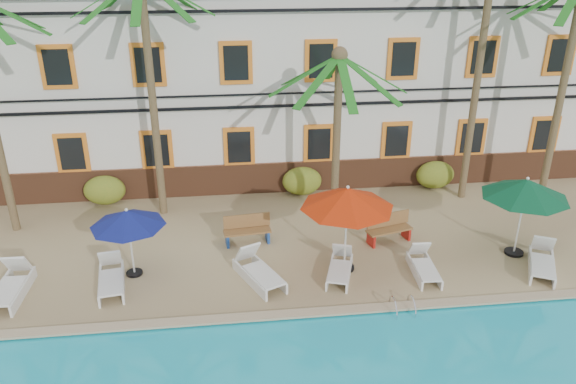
{
  "coord_description": "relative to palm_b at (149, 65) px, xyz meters",
  "views": [
    {
      "loc": [
        -2.01,
        -12.79,
        9.15
      ],
      "look_at": [
        -0.14,
        3.0,
        2.0
      ],
      "focal_mm": 35.0,
      "sensor_mm": 36.0,
      "label": 1
    }
  ],
  "objects": [
    {
      "name": "ground",
      "position": [
        4.31,
        -5.6,
        -5.52
      ],
      "size": [
        100.0,
        100.0,
        0.0
      ],
      "primitive_type": "plane",
      "color": "#384C23",
      "rests_on": "ground"
    },
    {
      "name": "pool_deck",
      "position": [
        4.31,
        -0.6,
        -5.39
      ],
      "size": [
        30.0,
        12.0,
        0.25
      ],
      "primitive_type": "cube",
      "color": "tan",
      "rests_on": "ground"
    },
    {
      "name": "pool_coping",
      "position": [
        4.31,
        -6.5,
        -5.24
      ],
      "size": [
        30.0,
        0.35,
        0.06
      ],
      "primitive_type": "cube",
      "color": "tan",
      "rests_on": "pool_deck"
    },
    {
      "name": "hotel_building",
      "position": [
        4.31,
        4.38,
        -0.14
      ],
      "size": [
        25.4,
        6.44,
        10.22
      ],
      "color": "silver",
      "rests_on": "pool_deck"
    },
    {
      "name": "palm_b",
      "position": [
        0.0,
        0.0,
        0.0
      ],
      "size": [
        4.37,
        4.37,
        8.23
      ],
      "color": "brown",
      "rests_on": "pool_deck"
    },
    {
      "name": "palm_c",
      "position": [
        5.88,
        -1.5,
        -1.32
      ],
      "size": [
        4.37,
        4.37,
        5.98
      ],
      "color": "brown",
      "rests_on": "pool_deck"
    },
    {
      "name": "palm_d",
      "position": [
        11.12,
        0.07,
        0.46
      ],
      "size": [
        4.37,
        4.37,
        9.04
      ],
      "color": "brown",
      "rests_on": "pool_deck"
    },
    {
      "name": "palm_e",
      "position": [
        13.62,
        -1.06,
        -0.07
      ],
      "size": [
        4.37,
        4.37,
        8.1
      ],
      "color": "brown",
      "rests_on": "pool_deck"
    },
    {
      "name": "shrub_left",
      "position": [
        -2.17,
        1.0,
        -4.72
      ],
      "size": [
        1.5,
        0.9,
        1.1
      ],
      "primitive_type": "ellipsoid",
      "color": "#22621C",
      "rests_on": "pool_deck"
    },
    {
      "name": "shrub_mid",
      "position": [
        5.13,
        1.0,
        -4.72
      ],
      "size": [
        1.5,
        0.9,
        1.1
      ],
      "primitive_type": "ellipsoid",
      "color": "#22621C",
      "rests_on": "pool_deck"
    },
    {
      "name": "shrub_right",
      "position": [
        10.37,
        1.0,
        -4.72
      ],
      "size": [
        1.5,
        0.9,
        1.1
      ],
      "primitive_type": "ellipsoid",
      "color": "#22621C",
      "rests_on": "pool_deck"
    },
    {
      "name": "umbrella_blue",
      "position": [
        -0.51,
        -4.01,
        -3.45
      ],
      "size": [
        2.13,
        2.13,
        2.13
      ],
      "color": "black",
      "rests_on": "pool_deck"
    },
    {
      "name": "umbrella_red",
      "position": [
        5.62,
        -4.45,
        -2.97
      ],
      "size": [
        2.7,
        2.7,
        2.69
      ],
      "color": "black",
      "rests_on": "pool_deck"
    },
    {
      "name": "umbrella_green",
      "position": [
        11.05,
        -4.2,
        -3.06
      ],
      "size": [
        2.58,
        2.58,
        2.58
      ],
      "color": "black",
      "rests_on": "pool_deck"
    },
    {
      "name": "lounger_a",
      "position": [
        -3.7,
        -4.72,
        -4.96
      ],
      "size": [
        0.77,
        2.03,
        0.95
      ],
      "color": "white",
      "rests_on": "pool_deck"
    },
    {
      "name": "lounger_b",
      "position": [
        -1.05,
        -4.6,
        -4.98
      ],
      "size": [
        0.96,
        1.98,
        0.9
      ],
      "color": "white",
      "rests_on": "pool_deck"
    },
    {
      "name": "lounger_c",
      "position": [
        3.06,
        -4.76,
        -4.96
      ],
      "size": [
        1.49,
        2.12,
        0.95
      ],
      "color": "white",
      "rests_on": "pool_deck"
    },
    {
      "name": "lounger_d",
      "position": [
        5.42,
        -4.79,
        -5.0
      ],
      "size": [
        1.11,
        1.84,
        0.82
      ],
      "color": "white",
      "rests_on": "pool_deck"
    },
    {
      "name": "lounger_e",
      "position": [
        7.86,
        -4.99,
        -5.0
      ],
      "size": [
        0.72,
        1.77,
        0.82
      ],
      "color": "white",
      "rests_on": "pool_deck"
    },
    {
      "name": "lounger_f",
      "position": [
        11.37,
        -5.22,
        -4.98
      ],
      "size": [
        1.48,
        2.01,
        0.9
      ],
      "color": "white",
      "rests_on": "pool_deck"
    },
    {
      "name": "bench_left",
      "position": [
        2.85,
        -2.49,
        -4.8
      ],
      "size": [
        1.54,
        0.63,
        0.93
      ],
      "color": "olive",
      "rests_on": "pool_deck"
    },
    {
      "name": "bench_right",
      "position": [
        7.37,
        -2.93,
        -4.8
      ],
      "size": [
        1.57,
        0.85,
        0.93
      ],
      "color": "olive",
      "rests_on": "pool_deck"
    },
    {
      "name": "pool_ladder",
      "position": [
        6.73,
        -6.6,
        -5.27
      ],
      "size": [
        0.54,
        0.74,
        0.74
      ],
      "color": "silver",
      "rests_on": "ground"
    }
  ]
}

